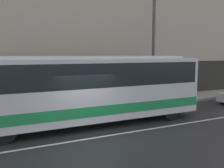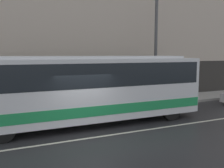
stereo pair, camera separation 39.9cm
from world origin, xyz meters
name	(u,v)px [view 2 (the right image)]	position (x,y,z in m)	size (l,w,h in m)	color
ground_plane	(90,138)	(0.00, 0.00, 0.00)	(60.00, 60.00, 0.00)	#262628
sidewalk	(60,109)	(0.00, 5.36, 0.09)	(60.00, 2.73, 0.18)	gray
building_facade	(52,4)	(0.00, 6.87, 6.46)	(60.00, 0.35, 13.35)	#B7A899
lane_stripe	(90,138)	(0.00, 0.00, 0.00)	(54.00, 0.14, 0.01)	beige
transit_bus	(83,87)	(0.34, 1.97, 1.84)	(11.93, 2.52, 3.27)	silver
utility_pole_near	(156,51)	(6.28, 4.72, 3.58)	(0.20, 0.20, 6.82)	#4C4C4F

